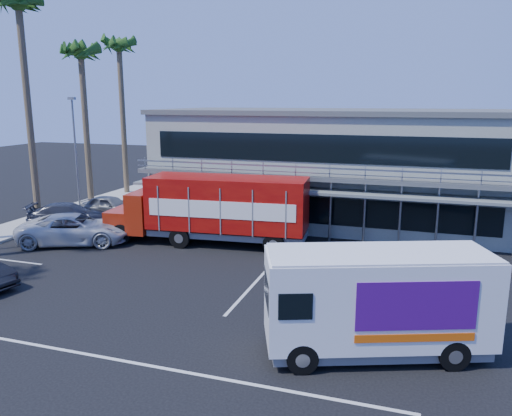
% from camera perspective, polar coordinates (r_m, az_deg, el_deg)
% --- Properties ---
extents(ground, '(120.00, 120.00, 0.00)m').
position_cam_1_polar(ground, '(21.52, -6.66, -9.41)').
color(ground, black).
rests_on(ground, ground).
extents(building, '(22.40, 12.00, 7.30)m').
position_cam_1_polar(building, '(33.78, 8.57, 4.89)').
color(building, gray).
rests_on(building, ground).
extents(curb_strip, '(3.00, 32.00, 0.16)m').
position_cam_1_polar(curb_strip, '(34.57, -25.49, -2.05)').
color(curb_strip, '#A5A399').
rests_on(curb_strip, ground).
extents(palm_d, '(2.80, 2.80, 14.75)m').
position_cam_1_polar(palm_d, '(35.59, -25.41, 19.04)').
color(palm_d, brown).
rests_on(palm_d, ground).
extents(palm_e, '(2.80, 2.80, 12.25)m').
position_cam_1_polar(palm_e, '(38.90, -19.35, 15.53)').
color(palm_e, brown).
rests_on(palm_e, ground).
extents(palm_f, '(2.80, 2.80, 13.25)m').
position_cam_1_polar(palm_f, '(43.70, -15.35, 16.53)').
color(palm_f, brown).
rests_on(palm_f, ground).
extents(light_pole_far, '(0.50, 0.25, 8.09)m').
position_cam_1_polar(light_pole_far, '(37.07, -19.93, 6.27)').
color(light_pole_far, gray).
rests_on(light_pole_far, ground).
extents(red_truck, '(11.48, 3.65, 3.80)m').
position_cam_1_polar(red_truck, '(27.65, -4.82, 0.07)').
color(red_truck, '#99200C').
rests_on(red_truck, ground).
extents(white_van, '(7.31, 4.66, 3.38)m').
position_cam_1_polar(white_van, '(16.22, 13.69, -10.29)').
color(white_van, white).
rests_on(white_van, ground).
extents(parked_car_c, '(6.65, 4.92, 1.68)m').
position_cam_1_polar(parked_car_c, '(29.68, -19.98, -2.28)').
color(parked_car_c, silver).
rests_on(parked_car_c, ground).
extents(parked_car_d, '(5.49, 3.74, 1.48)m').
position_cam_1_polar(parked_car_d, '(33.91, -20.57, -0.74)').
color(parked_car_d, '#292B37').
rests_on(parked_car_d, ground).
extents(parked_car_e, '(4.27, 1.77, 1.45)m').
position_cam_1_polar(parked_car_e, '(35.91, -16.33, 0.22)').
color(parked_car_e, slate).
rests_on(parked_car_e, ground).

